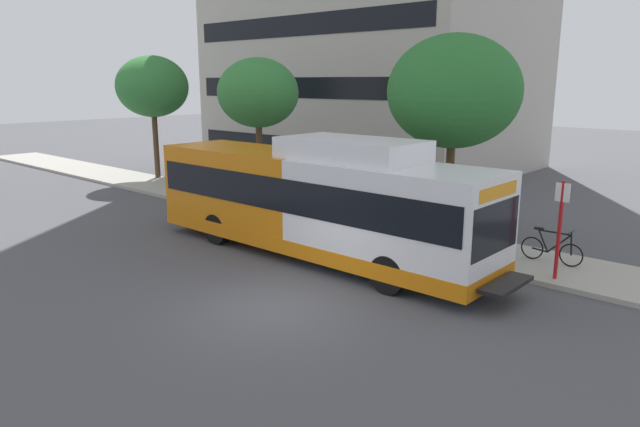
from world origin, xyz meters
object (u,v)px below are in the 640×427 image
bus_stop_sign_pole (560,223)px  street_tree_mid_block (258,93)px  street_tree_near_stop (454,92)px  street_tree_far_block (152,87)px  transit_bus (315,201)px  bicycle_parked (552,248)px

bus_stop_sign_pole → street_tree_mid_block: (2.06, 13.64, 3.04)m
street_tree_near_stop → street_tree_mid_block: street_tree_near_stop is taller
bus_stop_sign_pole → street_tree_near_stop: size_ratio=0.40×
street_tree_far_block → bus_stop_sign_pole: bearing=-95.7°
transit_bus → bicycle_parked: (3.66, -5.76, -1.14)m
street_tree_near_stop → transit_bus: bearing=157.1°
bicycle_parked → street_tree_mid_block: (0.77, 13.05, 4.12)m
street_tree_mid_block → street_tree_far_block: (0.14, 8.29, 0.22)m
bus_stop_sign_pole → street_tree_far_block: 22.28m
street_tree_near_stop → street_tree_mid_block: bearing=90.7°
transit_bus → bicycle_parked: bearing=-57.6°
street_tree_near_stop → street_tree_far_block: bearing=89.9°
bicycle_parked → street_tree_mid_block: street_tree_mid_block is taller
street_tree_mid_block → street_tree_far_block: size_ratio=0.95×
bus_stop_sign_pole → bicycle_parked: (1.28, 0.59, -1.09)m
transit_bus → street_tree_far_block: (4.57, 15.58, 3.20)m
bus_stop_sign_pole → bicycle_parked: bus_stop_sign_pole is taller
bus_stop_sign_pole → bicycle_parked: size_ratio=1.48×
bicycle_parked → transit_bus: bearing=122.4°
street_tree_mid_block → street_tree_near_stop: bearing=-89.3°
street_tree_near_stop → bus_stop_sign_pole: bearing=-116.1°
bus_stop_sign_pole → street_tree_near_stop: bearing=63.9°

